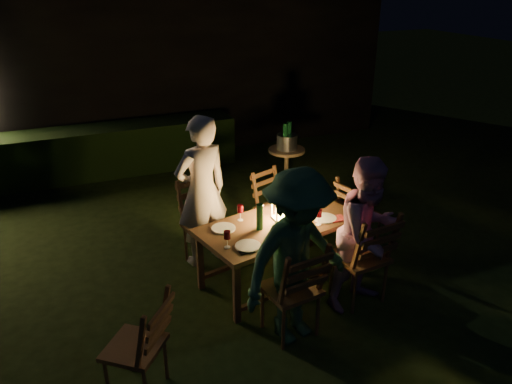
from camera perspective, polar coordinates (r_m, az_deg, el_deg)
name	(u,v)px	position (r m, az deg, el deg)	size (l,w,h in m)	color
garden_envelope	(110,55)	(10.78, -16.32, 14.78)	(40.00, 40.00, 3.20)	black
dining_table	(279,228)	(5.29, 2.62, -4.16)	(1.83, 1.19, 0.70)	#4E341A
chair_near_left	(291,305)	(4.71, 4.05, -12.71)	(0.53, 0.56, 1.04)	#4E341A
chair_near_right	(360,272)	(5.23, 11.78, -8.94)	(0.53, 0.56, 1.08)	#4E341A
chair_far_left	(206,238)	(5.78, -5.72, -5.27)	(0.54, 0.57, 1.03)	#4E341A
chair_far_right	(275,218)	(6.29, 2.15, -2.99)	(0.53, 0.55, 0.91)	#4E341A
chair_end	(358,226)	(6.20, 11.55, -3.78)	(0.53, 0.51, 0.95)	#4E341A
chair_spare	(138,362)	(4.27, -13.30, -18.40)	(0.63, 0.62, 0.96)	#4E341A
person_house_side	(202,192)	(5.57, -6.22, 0.03)	(0.64, 0.42, 1.75)	white
person_opp_right	(368,234)	(4.98, 12.64, -4.71)	(0.76, 0.59, 1.57)	#C285B2
person_opp_left	(297,258)	(4.39, 4.67, -7.56)	(1.08, 0.62, 1.67)	#2B5638
lantern	(280,206)	(5.25, 2.76, -1.62)	(0.16, 0.16, 0.35)	white
plate_far_left	(223,228)	(5.13, -3.74, -4.15)	(0.25, 0.25, 0.01)	white
plate_near_left	(248,246)	(4.81, -0.92, -6.16)	(0.25, 0.25, 0.01)	white
plate_far_right	(298,204)	(5.66, 4.84, -1.36)	(0.25, 0.25, 0.01)	white
plate_near_right	(325,218)	(5.37, 7.87, -2.98)	(0.25, 0.25, 0.01)	white
wineglass_a	(240,213)	(5.26, -1.81, -2.38)	(0.06, 0.06, 0.18)	#59070F
wineglass_b	(227,239)	(4.76, -3.31, -5.42)	(0.06, 0.06, 0.18)	#59070F
wineglass_c	(319,217)	(5.20, 7.16, -2.87)	(0.06, 0.06, 0.18)	#59070F
wineglass_d	(312,195)	(5.70, 6.43, -0.34)	(0.06, 0.06, 0.18)	#59070F
wineglass_e	(290,229)	(4.95, 3.89, -4.20)	(0.06, 0.06, 0.18)	silver
bottle_table	(260,217)	(5.06, 0.43, -2.85)	(0.07, 0.07, 0.28)	#0F471E
napkin_left	(287,238)	(4.95, 3.56, -5.28)	(0.18, 0.14, 0.01)	red
napkin_right	(337,219)	(5.39, 9.23, -3.02)	(0.18, 0.14, 0.01)	red
phone	(247,252)	(4.72, -1.06, -6.84)	(0.14, 0.07, 0.01)	black
side_table	(287,154)	(7.40, 3.52, 4.31)	(0.54, 0.54, 0.73)	#8D6846
ice_bucket	(287,142)	(7.34, 3.56, 5.75)	(0.30, 0.30, 0.22)	#A5A8AD
bottle_bucket_a	(285,140)	(7.27, 3.35, 5.98)	(0.07, 0.07, 0.32)	#0F471E
bottle_bucket_b	(289,137)	(7.38, 3.78, 6.25)	(0.07, 0.07, 0.32)	#0F471E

